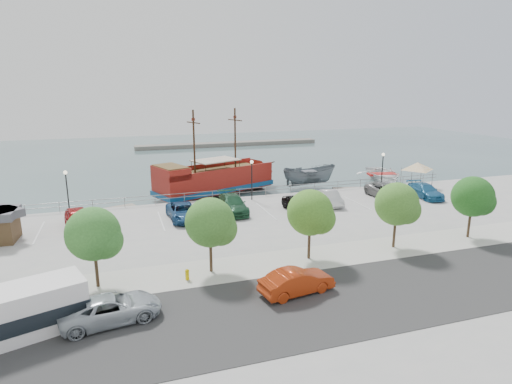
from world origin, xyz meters
name	(u,v)px	position (x,y,z in m)	size (l,w,h in m)	color
ground	(273,227)	(0.00, 0.00, -1.00)	(160.00, 160.00, 0.00)	#3C585B
land_slab	(424,354)	(0.00, -21.00, -0.60)	(100.00, 58.00, 1.20)	#9B9B9B
street	(368,295)	(0.00, -16.00, 0.01)	(100.00, 8.00, 0.04)	#323232
sidewalk	(321,257)	(0.00, -10.00, 0.01)	(100.00, 4.00, 0.05)	beige
seawall_railing	(248,192)	(0.00, 7.80, 0.53)	(50.00, 0.06, 1.00)	gray
far_shore	(229,144)	(10.00, 55.00, -0.60)	(40.00, 3.00, 0.80)	slate
pirate_ship	(223,179)	(-1.28, 14.16, 0.79)	(17.17, 10.33, 10.69)	maroon
patrol_boat	(309,178)	(9.89, 13.36, 0.34)	(2.61, 6.94, 2.69)	slate
speedboat	(383,176)	(20.95, 13.45, -0.18)	(5.69, 7.97, 1.65)	white
dock_west	(103,213)	(-15.19, 9.20, -0.80)	(7.03, 2.01, 0.40)	gray
dock_mid	(299,196)	(6.65, 9.20, -0.82)	(6.19, 1.77, 0.35)	gray
dock_east	(364,190)	(15.41, 9.20, -0.79)	(7.47, 2.13, 0.43)	gray
canopy_tent	(418,162)	(20.36, 5.85, 3.04)	(4.88, 4.88, 3.49)	slate
street_van	(111,309)	(-14.19, -14.36, 0.71)	(2.36, 5.11, 1.42)	#ABB4BC
street_sedan	(297,282)	(-3.86, -14.50, 0.74)	(1.57, 4.52, 1.49)	#B2320F
shuttle_bus	(9,316)	(-18.80, -14.50, 1.20)	(7.42, 4.60, 2.47)	white
fire_hydrant	(187,274)	(-9.70, -10.80, 0.41)	(0.26, 0.26, 0.76)	#CEAD00
lamp_post_left	(67,185)	(-18.00, 6.50, 2.94)	(0.36, 0.36, 4.28)	black
lamp_post_mid	(252,173)	(0.00, 6.50, 2.94)	(0.36, 0.36, 4.28)	black
lamp_post_right	(383,164)	(16.00, 6.50, 2.94)	(0.36, 0.36, 4.28)	black
tree_b	(96,236)	(-14.85, -10.07, 3.30)	(3.30, 3.20, 5.00)	#473321
tree_c	(212,224)	(-7.85, -10.07, 3.30)	(3.30, 3.20, 5.00)	#473321
tree_d	(312,214)	(-0.85, -10.07, 3.30)	(3.30, 3.20, 5.00)	#473321
tree_e	(399,205)	(6.15, -10.07, 3.30)	(3.30, 3.20, 5.00)	#473321
tree_f	(475,198)	(13.15, -10.07, 3.30)	(3.30, 3.20, 5.00)	#473321
parked_car_a	(78,218)	(-16.96, 2.34, 0.83)	(1.97, 4.89, 1.67)	#9D1212
parked_car_c	(183,212)	(-8.04, 1.87, 0.73)	(2.43, 5.26, 1.46)	navy
parked_car_d	(233,204)	(-3.16, 2.66, 0.83)	(2.33, 5.72, 1.66)	#1F4F31
parked_car_e	(296,204)	(2.82, 1.26, 0.71)	(1.69, 4.19, 1.43)	black
parked_car_f	(331,198)	(7.07, 2.14, 0.72)	(1.52, 4.36, 1.44)	silver
parked_car_g	(387,191)	(14.08, 2.59, 0.80)	(2.65, 5.73, 1.59)	slate
parked_car_h	(425,191)	(18.26, 1.58, 0.74)	(2.07, 5.09, 1.48)	#236799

